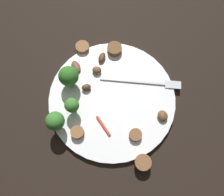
# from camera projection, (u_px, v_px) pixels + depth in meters

# --- Properties ---
(ground_plane) EXTENTS (1.40, 1.40, 0.00)m
(ground_plane) POSITION_uv_depth(u_px,v_px,m) (112.00, 100.00, 0.52)
(ground_plane) COLOR black
(plate) EXTENTS (0.28, 0.28, 0.01)m
(plate) POSITION_uv_depth(u_px,v_px,m) (112.00, 99.00, 0.52)
(plate) COLOR white
(plate) RESTS_ON ground_plane
(fork) EXTENTS (0.18, 0.06, 0.00)m
(fork) POSITION_uv_depth(u_px,v_px,m) (147.00, 82.00, 0.52)
(fork) COLOR silver
(fork) RESTS_ON plate
(broccoli_floret_0) EXTENTS (0.03, 0.03, 0.05)m
(broccoli_floret_0) POSITION_uv_depth(u_px,v_px,m) (72.00, 106.00, 0.47)
(broccoli_floret_0) COLOR #408630
(broccoli_floret_0) RESTS_ON plate
(broccoli_floret_1) EXTENTS (0.04, 0.04, 0.06)m
(broccoli_floret_1) POSITION_uv_depth(u_px,v_px,m) (69.00, 76.00, 0.49)
(broccoli_floret_1) COLOR #347525
(broccoli_floret_1) RESTS_ON plate
(broccoli_floret_2) EXTENTS (0.04, 0.04, 0.05)m
(broccoli_floret_2) POSITION_uv_depth(u_px,v_px,m) (55.00, 121.00, 0.46)
(broccoli_floret_2) COLOR #408630
(broccoli_floret_2) RESTS_ON plate
(sausage_slice_0) EXTENTS (0.03, 0.03, 0.01)m
(sausage_slice_0) POSITION_uv_depth(u_px,v_px,m) (135.00, 135.00, 0.48)
(sausage_slice_0) COLOR brown
(sausage_slice_0) RESTS_ON plate
(sausage_slice_1) EXTENTS (0.04, 0.04, 0.01)m
(sausage_slice_1) POSITION_uv_depth(u_px,v_px,m) (143.00, 162.00, 0.46)
(sausage_slice_1) COLOR brown
(sausage_slice_1) RESTS_ON plate
(sausage_slice_2) EXTENTS (0.04, 0.04, 0.01)m
(sausage_slice_2) POSITION_uv_depth(u_px,v_px,m) (82.00, 47.00, 0.55)
(sausage_slice_2) COLOR brown
(sausage_slice_2) RESTS_ON plate
(sausage_slice_3) EXTENTS (0.05, 0.05, 0.01)m
(sausage_slice_3) POSITION_uv_depth(u_px,v_px,m) (115.00, 49.00, 0.54)
(sausage_slice_3) COLOR brown
(sausage_slice_3) RESTS_ON plate
(sausage_slice_4) EXTENTS (0.03, 0.03, 0.01)m
(sausage_slice_4) POSITION_uv_depth(u_px,v_px,m) (77.00, 132.00, 0.48)
(sausage_slice_4) COLOR brown
(sausage_slice_4) RESTS_ON plate
(mushroom_0) EXTENTS (0.04, 0.04, 0.01)m
(mushroom_0) POSITION_uv_depth(u_px,v_px,m) (76.00, 67.00, 0.53)
(mushroom_0) COLOR brown
(mushroom_0) RESTS_ON plate
(mushroom_1) EXTENTS (0.02, 0.03, 0.01)m
(mushroom_1) POSITION_uv_depth(u_px,v_px,m) (102.00, 57.00, 0.54)
(mushroom_1) COLOR #4C331E
(mushroom_1) RESTS_ON plate
(mushroom_2) EXTENTS (0.03, 0.02, 0.01)m
(mushroom_2) POSITION_uv_depth(u_px,v_px,m) (86.00, 87.00, 0.51)
(mushroom_2) COLOR #4C331E
(mushroom_2) RESTS_ON plate
(mushroom_3) EXTENTS (0.03, 0.03, 0.01)m
(mushroom_3) POSITION_uv_depth(u_px,v_px,m) (162.00, 118.00, 0.49)
(mushroom_3) COLOR brown
(mushroom_3) RESTS_ON plate
(mushroom_4) EXTENTS (0.02, 0.02, 0.01)m
(mushroom_4) POSITION_uv_depth(u_px,v_px,m) (97.00, 70.00, 0.53)
(mushroom_4) COLOR brown
(mushroom_4) RESTS_ON plate
(pepper_strip_1) EXTENTS (0.04, 0.03, 0.00)m
(pepper_strip_1) POSITION_uv_depth(u_px,v_px,m) (103.00, 126.00, 0.49)
(pepper_strip_1) COLOR red
(pepper_strip_1) RESTS_ON plate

